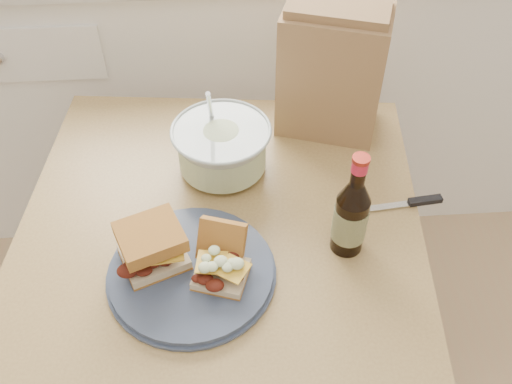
{
  "coord_description": "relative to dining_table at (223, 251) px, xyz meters",
  "views": [
    {
      "loc": [
        0.09,
        0.04,
        1.59
      ],
      "look_at": [
        0.15,
        0.83,
        0.77
      ],
      "focal_mm": 40.0,
      "sensor_mm": 36.0,
      "label": 1
    }
  ],
  "objects": [
    {
      "name": "coleslaw_bowl",
      "position": [
        0.01,
        0.16,
        0.16
      ],
      "size": [
        0.22,
        0.22,
        0.22
      ],
      "color": "#B0BEBA",
      "rests_on": "dining_table"
    },
    {
      "name": "paper_bag",
      "position": [
        0.27,
        0.3,
        0.25
      ],
      "size": [
        0.27,
        0.21,
        0.3
      ],
      "primitive_type": "cube",
      "rotation": [
        0.0,
        0.0,
        -0.32
      ],
      "color": "#A07C4D",
      "rests_on": "dining_table"
    },
    {
      "name": "beer_bottle",
      "position": [
        0.25,
        -0.08,
        0.19
      ],
      "size": [
        0.07,
        0.07,
        0.24
      ],
      "rotation": [
        0.0,
        0.0,
        -0.18
      ],
      "color": "black",
      "rests_on": "dining_table"
    },
    {
      "name": "dining_table",
      "position": [
        0.0,
        0.0,
        0.0
      ],
      "size": [
        0.92,
        0.92,
        0.69
      ],
      "rotation": [
        0.0,
        0.0,
        -0.11
      ],
      "color": "tan",
      "rests_on": "ground"
    },
    {
      "name": "plate",
      "position": [
        -0.06,
        -0.13,
        0.11
      ],
      "size": [
        0.31,
        0.31,
        0.02
      ],
      "primitive_type": "cylinder",
      "color": "#3A455E",
      "rests_on": "dining_table"
    },
    {
      "name": "sandwich_right",
      "position": [
        -0.0,
        -0.14,
        0.15
      ],
      "size": [
        0.12,
        0.15,
        0.08
      ],
      "rotation": [
        0.0,
        0.0,
        -0.32
      ],
      "color": "beige",
      "rests_on": "plate"
    },
    {
      "name": "knife",
      "position": [
        0.42,
        0.02,
        0.11
      ],
      "size": [
        0.18,
        0.04,
        0.01
      ],
      "rotation": [
        0.0,
        0.0,
        0.11
      ],
      "color": "silver",
      "rests_on": "dining_table"
    },
    {
      "name": "cabinet_run",
      "position": [
        -0.07,
        0.87,
        -0.12
      ],
      "size": [
        2.5,
        0.64,
        0.94
      ],
      "color": "white",
      "rests_on": "ground"
    },
    {
      "name": "sandwich_left",
      "position": [
        -0.13,
        -0.11,
        0.16
      ],
      "size": [
        0.15,
        0.14,
        0.08
      ],
      "rotation": [
        0.0,
        0.0,
        0.39
      ],
      "color": "beige",
      "rests_on": "plate"
    }
  ]
}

